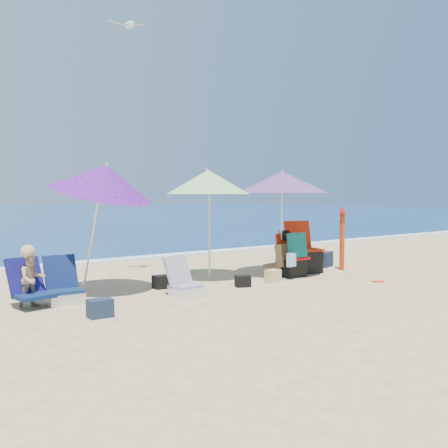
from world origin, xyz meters
TOP-DOWN VIEW (x-y plane):
  - ground at (0.00, 0.00)m, footprint 120.00×120.00m
  - foam at (0.00, 5.10)m, footprint 120.00×0.50m
  - umbrella_turquoise at (1.14, 0.97)m, footprint 2.45×2.45m
  - umbrella_striped at (-0.31, 1.51)m, footprint 2.05×2.05m
  - umbrella_blue at (-2.49, 1.37)m, footprint 2.24×2.28m
  - furled_umbrella at (2.68, 0.69)m, footprint 0.17×0.16m
  - chair_navy at (-3.26, 1.11)m, footprint 0.54×0.67m
  - chair_rainbow at (-1.55, 0.38)m, footprint 0.53×0.67m
  - camp_chair_left at (1.80, 0.99)m, footprint 0.76×0.73m
  - camp_chair_right at (1.21, 0.73)m, footprint 0.73×0.64m
  - person_center at (1.20, 0.99)m, footprint 0.67×0.63m
  - person_left at (-3.75, 1.08)m, footprint 0.62×0.71m
  - bag_navy_a at (-3.17, -0.09)m, footprint 0.32×0.24m
  - bag_black_a at (-1.50, 1.20)m, footprint 0.32×0.25m
  - bag_tan at (0.45, 0.47)m, footprint 0.30×0.24m
  - bag_navy_b at (2.74, 1.30)m, footprint 0.55×0.48m
  - bag_black_b at (-0.28, 0.46)m, footprint 0.31×0.26m
  - orange_item at (2.05, -0.69)m, footprint 0.23×0.16m
  - seagull at (-1.45, 2.53)m, footprint 0.65×0.38m

SIDE VIEW (x-z plane):
  - ground at x=0.00m, z-range 0.00..0.00m
  - orange_item at x=2.05m, z-range 0.00..0.03m
  - foam at x=0.00m, z-range 0.00..0.04m
  - bag_black_b at x=-0.28m, z-range 0.00..0.20m
  - bag_black_a at x=-1.50m, z-range 0.00..0.23m
  - bag_tan at x=0.45m, z-range 0.00..0.24m
  - bag_navy_a at x=-3.17m, z-range 0.00..0.25m
  - chair_rainbow at x=-1.55m, z-range -0.15..0.49m
  - bag_navy_b at x=2.74m, z-range 0.00..0.34m
  - chair_navy at x=-3.26m, z-range -0.16..0.53m
  - camp_chair_right at x=1.21m, z-range -0.12..0.77m
  - camp_chair_left at x=1.80m, z-range -0.22..0.87m
  - person_left at x=-3.75m, z-range -0.04..0.87m
  - person_center at x=1.20m, z-range -0.01..0.91m
  - furled_umbrella at x=2.68m, z-range 0.07..1.48m
  - umbrella_striped at x=-0.31m, z-range 0.81..2.97m
  - umbrella_blue at x=-2.49m, z-range 0.74..3.05m
  - umbrella_turquoise at x=1.14m, z-range 0.82..2.97m
  - seagull at x=-1.45m, z-range 4.86..4.98m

